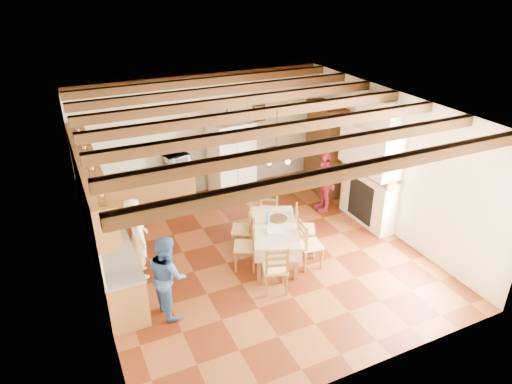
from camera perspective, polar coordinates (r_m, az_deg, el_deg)
floor at (r=9.22m, az=0.23°, el=-7.91°), size 6.00×6.50×0.02m
ceiling at (r=7.92m, az=0.27°, el=10.45°), size 6.00×6.50×0.02m
wall_back at (r=11.27m, az=-6.90°, el=7.13°), size 6.00×0.02×3.00m
wall_front at (r=6.11m, az=13.70°, el=-11.61°), size 6.00×0.02×3.00m
wall_left at (r=7.81m, az=-20.19°, el=-3.55°), size 0.02×6.50×3.00m
wall_right at (r=10.01m, az=16.06°, el=3.73°), size 0.02×6.50×3.00m
ceiling_beams at (r=7.95m, az=0.27°, el=9.76°), size 6.00×6.30×0.16m
lower_cabinets_left at (r=9.27m, az=-18.04°, el=-5.95°), size 0.60×4.30×0.86m
lower_cabinets_back at (r=11.05m, az=-13.70°, el=0.12°), size 2.30×0.60×0.86m
countertop_left at (r=9.04m, az=-18.43°, el=-3.53°), size 0.62×4.30×0.04m
countertop_back at (r=10.87m, az=-13.95°, el=2.25°), size 2.34×0.62×0.04m
backsplash_left at (r=8.88m, az=-20.53°, el=-2.09°), size 0.03×4.30×0.60m
backsplash_back at (r=11.01m, az=-14.45°, el=4.31°), size 2.30×0.03×0.60m
upper_cabinets at (r=8.62m, az=-20.16°, el=1.92°), size 0.35×4.20×0.70m
fireplace at (r=10.01m, az=13.99°, el=3.37°), size 0.56×1.60×2.80m
wall_picture at (r=11.68m, az=0.36°, el=9.82°), size 0.34×0.03×0.42m
refrigerator at (r=11.12m, az=-3.09°, el=4.06°), size 1.02×0.86×1.93m
hutch at (r=11.46m, az=8.49°, el=5.35°), size 0.64×1.28×2.25m
dining_table at (r=8.82m, az=2.36°, el=-4.74°), size 1.39×1.81×0.71m
chandelier at (r=8.10m, az=2.57°, el=5.12°), size 0.47×0.47×0.03m
chair_left_near at (r=8.62m, az=-1.40°, el=-6.68°), size 0.54×0.55×0.96m
chair_left_far at (r=9.14m, az=-1.75°, el=-4.58°), size 0.55×0.56×0.96m
chair_right_near at (r=8.72m, az=6.84°, el=-6.46°), size 0.45×0.47×0.96m
chair_right_far at (r=9.21m, az=6.11°, el=-4.49°), size 0.55×0.56×0.96m
chair_end_near at (r=8.05m, az=2.44°, el=-9.39°), size 0.53×0.51×0.96m
chair_end_far at (r=9.82m, az=1.47°, el=-2.24°), size 0.57×0.57×0.96m
person_man at (r=8.53m, az=-14.57°, el=-5.54°), size 0.41×0.60×1.59m
person_woman_blue at (r=7.60m, az=-11.00°, el=-10.17°), size 0.64×0.77×1.44m
person_woman_red at (r=10.62m, az=8.52°, el=1.35°), size 0.44×0.90×1.48m
microwave at (r=10.96m, az=-9.91°, el=3.85°), size 0.64×0.52×0.31m
fridge_vase at (r=10.72m, az=-3.64°, el=9.50°), size 0.35×0.35×0.29m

